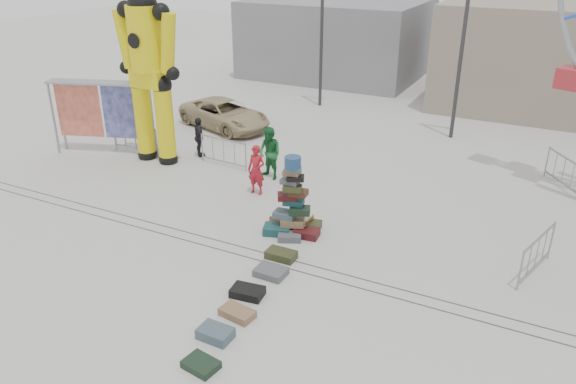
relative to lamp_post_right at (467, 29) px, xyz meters
The scene contains 26 objects.
ground 14.09m from the lamp_post_right, 103.39° to the right, with size 90.00×90.00×0.00m, color #9E9E99.
track_line_near 13.54m from the lamp_post_right, 104.01° to the right, with size 40.00×0.04×0.01m, color #47443F.
track_line_far 13.18m from the lamp_post_right, 104.46° to the right, with size 40.00×0.04×0.01m, color #47443F.
building_right 8.26m from the lamp_post_right, 60.84° to the left, with size 12.00×8.00×5.00m, color gray.
building_left 13.00m from the lamp_post_right, 135.30° to the left, with size 10.00×8.00×4.40m, color gray.
lamp_post_right is the anchor object (origin of this frame).
lamp_post_left 7.28m from the lamp_post_right, 164.05° to the left, with size 1.41×0.25×8.00m.
suitcase_tower 11.50m from the lamp_post_right, 102.51° to the right, with size 1.74×1.51×2.34m.
crash_test_dummy 12.31m from the lamp_post_right, 140.60° to the right, with size 2.73×1.21×6.91m.
banner_scaffold 14.47m from the lamp_post_right, 145.54° to the right, with size 3.93×1.90×2.85m.
steamer_trunk 11.39m from the lamp_post_right, 102.91° to the right, with size 0.88×0.51×0.41m, color silver.
row_case_0 12.95m from the lamp_post_right, 99.26° to the right, with size 0.80×0.47×0.22m, color #363A1D.
row_case_1 13.72m from the lamp_post_right, 98.03° to the right, with size 0.77×0.58×0.19m, color #55585D.
row_case_2 14.70m from the lamp_post_right, 97.71° to the right, with size 0.78×0.51×0.21m, color black.
row_case_3 15.43m from the lamp_post_right, 96.53° to the right, with size 0.79×0.46×0.18m, color olive.
row_case_4 16.24m from the lamp_post_right, 96.25° to the right, with size 0.73×0.50×0.24m, color #445961.
row_case_5 17.08m from the lamp_post_right, 95.04° to the right, with size 0.69×0.50×0.16m, color black.
barricade_dummy_a 13.72m from the lamp_post_right, 145.37° to the right, with size 2.00×0.10×1.10m, color gray, non-canonical shape.
barricade_dummy_b 13.71m from the lamp_post_right, 144.36° to the right, with size 2.00×0.10×1.10m, color gray, non-canonical shape.
barricade_dummy_c 10.70m from the lamp_post_right, 133.89° to the right, with size 2.00×0.10×1.10m, color gray, non-canonical shape.
barricade_wheel_front 11.30m from the lamp_post_right, 67.34° to the right, with size 2.00×0.10×1.10m, color gray, non-canonical shape.
barricade_wheel_back 6.88m from the lamp_post_right, 39.19° to the right, with size 2.00×0.10×1.10m, color gray, non-canonical shape.
pedestrian_red 10.52m from the lamp_post_right, 117.80° to the right, with size 0.61×0.40×1.68m, color maroon.
pedestrian_green 9.53m from the lamp_post_right, 123.12° to the right, with size 0.90×0.70×1.86m, color #175E2A.
pedestrian_black 11.30m from the lamp_post_right, 140.97° to the right, with size 0.91×0.38×1.55m, color black.
parked_suv 10.65m from the lamp_post_right, 160.79° to the right, with size 2.08×4.50×1.25m, color tan.
Camera 1 is at (7.12, -10.39, 7.81)m, focal length 35.00 mm.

